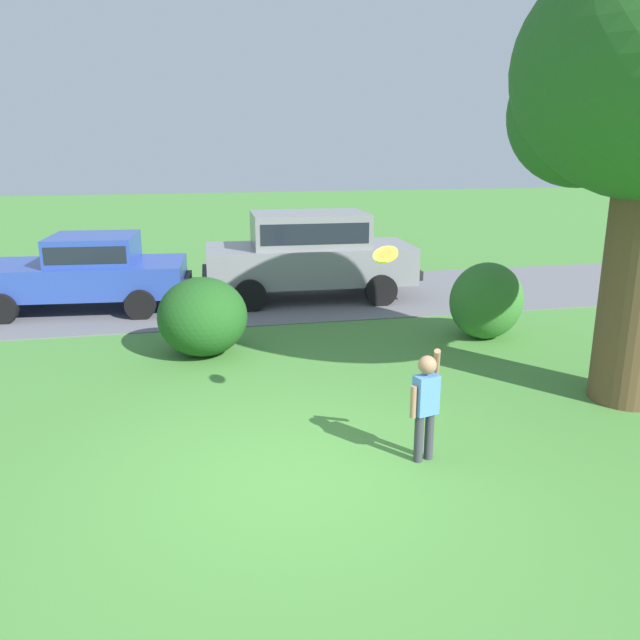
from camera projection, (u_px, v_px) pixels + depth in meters
ground_plane at (293, 480)px, 6.59m from camera, size 80.00×80.00×0.00m
driveway_strip at (233, 300)px, 14.12m from camera, size 28.00×4.40×0.02m
shrub_near_tree at (203, 317)px, 10.37m from camera, size 1.46×1.53×1.28m
shrub_centre_left at (486, 303)px, 11.34m from camera, size 1.33×1.33×1.37m
parked_sedan at (85, 270)px, 13.12m from camera, size 4.53×2.35×1.56m
parked_suv at (309, 251)px, 14.01m from camera, size 4.76×2.22×1.92m
child_thrower at (426, 399)px, 6.83m from camera, size 0.41×0.34×1.29m
frisbee at (385, 254)px, 6.96m from camera, size 0.31×0.27×0.22m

